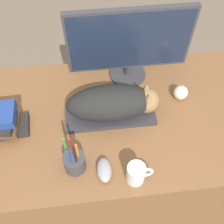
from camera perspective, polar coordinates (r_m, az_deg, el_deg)
The scene contains 9 objects.
desk at distance 1.57m, azimuth 0.18°, elevation -8.98°, with size 1.45×0.78×0.76m.
keyboard at distance 1.24m, azimuth -0.43°, elevation -0.55°, with size 0.42×0.16×0.02m.
cat at distance 1.17m, azimuth 0.64°, elevation 2.11°, with size 0.42×0.18×0.16m.
monitor at distance 1.28m, azimuth 3.86°, elevation 14.73°, with size 0.59×0.19×0.39m.
computer_mouse at distance 1.09m, azimuth -1.70°, elevation -12.46°, with size 0.06×0.11×0.04m.
coffee_mug at distance 1.06m, azimuth 5.40°, elevation -13.18°, with size 0.11×0.07×0.10m.
pen_cup at distance 1.08m, azimuth -8.18°, elevation -10.67°, with size 0.09×0.09×0.22m.
baseball at distance 1.34m, azimuth 14.71°, elevation 4.12°, with size 0.07×0.07×0.07m.
book_stack at distance 1.25m, azimuth -23.22°, elevation -2.14°, with size 0.22×0.15×0.13m.
Camera 1 is at (-0.09, -0.32, 1.78)m, focal length 42.00 mm.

